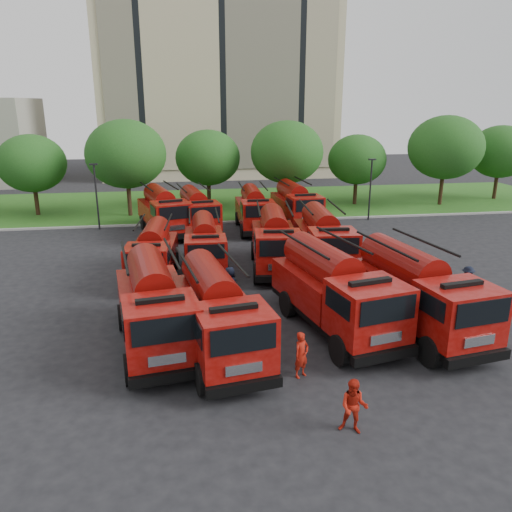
{
  "coord_description": "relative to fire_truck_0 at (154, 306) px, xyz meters",
  "views": [
    {
      "loc": [
        -3.63,
        -22.1,
        9.49
      ],
      "look_at": [
        0.15,
        2.57,
        1.8
      ],
      "focal_mm": 35.0,
      "sensor_mm": 36.0,
      "label": 1
    }
  ],
  "objects": [
    {
      "name": "tree_5",
      "position": [
        17.86,
        26.79,
        2.62
      ],
      "size": [
        5.46,
        5.46,
        6.68
      ],
      "color": "#382314",
      "rests_on": "ground"
    },
    {
      "name": "fire_truck_0",
      "position": [
        0.0,
        0.0,
        0.0
      ],
      "size": [
        3.69,
        7.86,
        3.44
      ],
      "rotation": [
        0.0,
        0.0,
        0.15
      ],
      "color": "black",
      "rests_on": "ground"
    },
    {
      "name": "ground",
      "position": [
        4.86,
        3.29,
        -1.73
      ],
      "size": [
        140.0,
        140.0,
        0.0
      ],
      "primitive_type": "plane",
      "color": "black",
      "rests_on": "ground"
    },
    {
      "name": "fire_truck_4",
      "position": [
        -0.42,
        8.32,
        -0.24
      ],
      "size": [
        2.82,
        6.66,
        2.95
      ],
      "rotation": [
        0.0,
        0.0,
        -0.09
      ],
      "color": "black",
      "rests_on": "ground"
    },
    {
      "name": "fire_truck_1",
      "position": [
        2.44,
        -1.03,
        -0.03
      ],
      "size": [
        3.69,
        7.73,
        3.38
      ],
      "rotation": [
        0.0,
        0.0,
        0.16
      ],
      "color": "black",
      "rests_on": "ground"
    },
    {
      "name": "firefighter_3",
      "position": [
        15.29,
        2.84,
        -1.73
      ],
      "size": [
        1.18,
        0.75,
        1.69
      ],
      "primitive_type": "imported",
      "rotation": [
        0.0,
        0.0,
        3.32
      ],
      "color": "black",
      "rests_on": "ground"
    },
    {
      "name": "fire_truck_5",
      "position": [
        2.51,
        9.44,
        -0.23
      ],
      "size": [
        2.55,
        6.62,
        2.99
      ],
      "rotation": [
        0.0,
        0.0,
        -0.02
      ],
      "color": "black",
      "rests_on": "ground"
    },
    {
      "name": "apartment_building",
      "position": [
        6.86,
        51.22,
        10.77
      ],
      "size": [
        30.0,
        14.18,
        25.0
      ],
      "color": "#C0B38F",
      "rests_on": "ground"
    },
    {
      "name": "tree_7",
      "position": [
        32.86,
        27.29,
        3.09
      ],
      "size": [
        6.05,
        6.05,
        7.39
      ],
      "color": "#382314",
      "rests_on": "ground"
    },
    {
      "name": "fire_truck_9",
      "position": [
        2.38,
        18.63,
        -0.13
      ],
      "size": [
        3.47,
        7.26,
        3.17
      ],
      "rotation": [
        0.0,
        0.0,
        0.16
      ],
      "color": "black",
      "rests_on": "ground"
    },
    {
      "name": "fire_truck_3",
      "position": [
        10.99,
        -0.3,
        0.05
      ],
      "size": [
        3.86,
        8.11,
        3.54
      ],
      "rotation": [
        0.0,
        0.0,
        0.16
      ],
      "color": "black",
      "rests_on": "ground"
    },
    {
      "name": "lamp_post_0",
      "position": [
        -5.14,
        20.49,
        1.17
      ],
      "size": [
        0.6,
        0.25,
        5.11
      ],
      "color": "black",
      "rests_on": "ground"
    },
    {
      "name": "curb",
      "position": [
        4.86,
        21.19,
        -1.66
      ],
      "size": [
        70.0,
        0.3,
        0.14
      ],
      "primitive_type": "cube",
      "color": "gray",
      "rests_on": "ground"
    },
    {
      "name": "fire_truck_8",
      "position": [
        -0.09,
        18.46,
        -0.04
      ],
      "size": [
        4.32,
        7.78,
        3.36
      ],
      "rotation": [
        0.0,
        0.0,
        0.26
      ],
      "color": "black",
      "rests_on": "ground"
    },
    {
      "name": "fire_truck_11",
      "position": [
        10.37,
        19.78,
        -0.08
      ],
      "size": [
        3.03,
        7.37,
        3.29
      ],
      "rotation": [
        0.0,
        0.0,
        0.07
      ],
      "color": "black",
      "rests_on": "ground"
    },
    {
      "name": "fire_truck_7",
      "position": [
        9.56,
        8.94,
        -0.04
      ],
      "size": [
        3.11,
        7.56,
        3.37
      ],
      "rotation": [
        0.0,
        0.0,
        -0.07
      ],
      "color": "black",
      "rests_on": "ground"
    },
    {
      "name": "lamp_post_1",
      "position": [
        16.86,
        20.49,
        1.17
      ],
      "size": [
        0.6,
        0.25,
        5.11
      ],
      "color": "black",
      "rests_on": "ground"
    },
    {
      "name": "fire_truck_6",
      "position": [
        6.63,
        9.03,
        -0.05
      ],
      "size": [
        3.36,
        7.56,
        3.33
      ],
      "rotation": [
        0.0,
        0.0,
        -0.12
      ],
      "color": "black",
      "rests_on": "ground"
    },
    {
      "name": "firefighter_2",
      "position": [
        13.84,
        -1.99,
        -1.73
      ],
      "size": [
        0.69,
        0.99,
        1.53
      ],
      "primitive_type": "imported",
      "rotation": [
        0.0,
        0.0,
        1.79
      ],
      "color": "#AA190D",
      "rests_on": "ground"
    },
    {
      "name": "tree_3",
      "position": [
        3.86,
        27.29,
        2.95
      ],
      "size": [
        5.88,
        5.88,
        7.19
      ],
      "color": "#382314",
      "rests_on": "ground"
    },
    {
      "name": "firefighter_0",
      "position": [
        5.26,
        -3.25,
        -1.73
      ],
      "size": [
        0.78,
        0.72,
        1.73
      ],
      "primitive_type": "imported",
      "rotation": [
        0.0,
        0.0,
        0.53
      ],
      "color": "#AA190D",
      "rests_on": "ground"
    },
    {
      "name": "fire_truck_10",
      "position": [
        6.81,
        18.55,
        -0.13
      ],
      "size": [
        2.71,
        7.03,
        3.17
      ],
      "rotation": [
        0.0,
        0.0,
        -0.03
      ],
      "color": "black",
      "rests_on": "ground"
    },
    {
      "name": "tree_1",
      "position": [
        -11.14,
        26.29,
        2.82
      ],
      "size": [
        5.71,
        5.71,
        6.98
      ],
      "color": "#382314",
      "rests_on": "ground"
    },
    {
      "name": "tree_4",
      "position": [
        10.86,
        25.79,
        3.49
      ],
      "size": [
        6.55,
        6.55,
        8.01
      ],
      "color": "#382314",
      "rests_on": "ground"
    },
    {
      "name": "fire_truck_2",
      "position": [
        7.56,
        0.38,
        0.07
      ],
      "size": [
        4.26,
        8.24,
        3.58
      ],
      "rotation": [
        0.0,
        0.0,
        0.21
      ],
      "color": "black",
      "rests_on": "ground"
    },
    {
      "name": "lawn",
      "position": [
        4.86,
        29.29,
        -1.67
      ],
      "size": [
        70.0,
        16.0,
        0.12
      ],
      "primitive_type": "cube",
      "color": "#1D5416",
      "rests_on": "ground"
    },
    {
      "name": "tree_2",
      "position": [
        -3.14,
        24.79,
        3.62
      ],
      "size": [
        6.72,
        6.72,
        8.22
      ],
      "color": "#382314",
      "rests_on": "ground"
    },
    {
      "name": "firefighter_5",
      "position": [
        10.76,
        8.95,
        -1.73
      ],
      "size": [
        1.48,
        0.9,
        1.49
      ],
      "primitive_type": "imported",
      "rotation": [
        0.0,
        0.0,
        2.91
      ],
      "color": "#AA190D",
      "rests_on": "ground"
    },
    {
      "name": "tree_6",
      "position": [
        25.86,
        25.29,
        3.76
      ],
      "size": [
        6.89,
        6.89,
        8.42
      ],
      "color": "#382314",
      "rests_on": "ground"
    },
    {
      "name": "firefighter_4",
      "position": [
        3.45,
        4.18,
        -1.73
      ],
      "size": [
        0.93,
        1.05,
        1.81
      ],
      "primitive_type": "imported",
      "rotation": [
        0.0,
        0.0,
        2.07
      ],
      "color": "black",
      "rests_on": "ground"
    },
    {
      "name": "firefighter_1",
      "position": [
        6.04,
        -6.6,
        -1.73
      ],
      "size": [
        0.96,
        0.78,
        1.74
      ],
      "primitive_type": "imported",
      "rotation": [
        0.0,
        0.0,
        -0.44
      ],
      "color": "#AA190D",
      "rests_on": "ground"
    }
  ]
}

